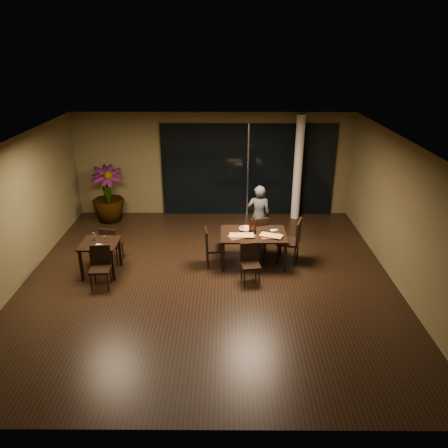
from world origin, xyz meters
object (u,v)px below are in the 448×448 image
Objects in this scene: potted_plant at (108,194)px; bottle_c at (254,224)px; diner at (259,216)px; bottle_b at (255,228)px; main_table at (253,236)px; chair_main_right at (293,239)px; chair_side_near at (100,264)px; chair_side_far at (111,243)px; chair_main_far at (257,233)px; chair_main_left at (211,246)px; bottle_a at (250,226)px; side_table at (100,248)px; chair_main_near at (250,261)px.

bottle_c is (4.00, -2.46, 0.12)m from potted_plant.
bottle_c is (-0.18, -0.82, 0.12)m from diner.
main_table is at bearing -159.73° from bottle_b.
chair_main_right reaches higher than chair_side_near.
potted_plant is (-0.73, 3.65, 0.30)m from chair_side_near.
bottle_c is at bearing -78.06° from chair_main_right.
chair_main_right is at bearing -169.30° from chair_side_far.
chair_main_far is at bearing 87.64° from diner.
chair_main_right is (1.88, 0.19, 0.09)m from chair_main_left.
chair_main_far is 0.59× the size of potted_plant.
bottle_c is (0.08, 0.09, 0.01)m from bottle_a.
chair_side_near is 3.50m from bottle_c.
chair_main_left is 1.07m from bottle_b.
bottle_a is at bearing -130.37° from bottle_c.
diner is (-0.73, 0.92, 0.20)m from chair_main_right.
chair_side_near is at bearing 5.07° from chair_main_far.
chair_side_near reaches higher than main_table.
bottle_c is (3.27, 1.19, 0.42)m from chair_side_near.
chair_main_left is at bearing 18.14° from chair_side_near.
potted_plant is (-4.91, 2.55, 0.20)m from chair_main_right.
bottle_c is at bearing -167.62° from chair_side_far.
chair_side_far is at bearing 19.03° from diner.
chair_main_far is at bearing -104.35° from chair_main_right.
chair_main_right is 4.31m from chair_side_near.
potted_plant is at bearing 147.00° from bottle_a.
chair_side_near is 3.47m from bottle_b.
bottle_b is (-0.88, -0.04, 0.30)m from chair_main_right.
chair_side_near is (-3.39, -1.59, -0.02)m from chair_main_far.
bottle_c is (3.41, 0.64, 0.29)m from side_table.
chair_side_far is 2.64× the size of bottle_c.
diner is at bearing 80.82° from bottle_b.
side_table is 0.89× the size of chair_side_near.
chair_main_far is 2.80× the size of bottle_c.
bottle_a is at bearing 78.46° from diner.
bottle_b reaches higher than chair_main_left.
diner is 4.73× the size of bottle_c.
bottle_c is (3.32, 0.12, 0.42)m from chair_side_far.
potted_plant reaches higher than chair_side_far.
bottle_b is (0.14, 0.82, 0.42)m from chair_main_near.
main_table is 1.88× the size of side_table.
chair_main_near is 1.83m from diner.
chair_side_far is at bearing 79.08° from chair_main_left.
bottle_b reaches higher than chair_side_far.
chair_main_right is 0.93m from bottle_b.
chair_main_right is at bearing 127.89° from chair_main_far.
side_table is 2.58× the size of bottle_a.
main_table is 0.99m from chair_main_left.
main_table is 1.70× the size of chair_side_far.
chair_side_near is (-4.17, -1.10, -0.09)m from chair_main_right.
chair_side_near is at bearing 175.01° from chair_main_near.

